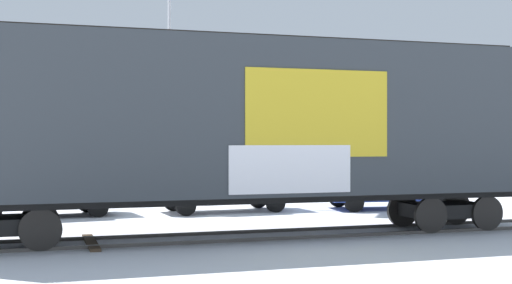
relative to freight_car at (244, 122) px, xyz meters
The scene contains 8 objects.
ground_plane 2.93m from the freight_car, ahead, with size 260.00×260.00×0.00m, color silver.
track 2.90m from the freight_car, behind, with size 59.96×5.76×0.08m.
freight_car is the anchor object (origin of this frame).
flagpole 9.88m from the freight_car, 95.52° to the left, with size 0.89×1.47×10.12m.
hillside 75.47m from the freight_car, 89.42° to the left, with size 110.96×34.66×13.22m.
parked_car_black 8.16m from the freight_car, 130.81° to the left, with size 4.86×2.62×1.69m.
parked_car_silver 6.60m from the freight_car, 83.85° to the left, with size 4.70×2.29×1.51m.
parked_car_blue 8.92m from the freight_car, 42.76° to the left, with size 4.35×2.18×1.71m.
Camera 1 is at (-4.53, -16.92, 2.40)m, focal length 49.50 mm.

